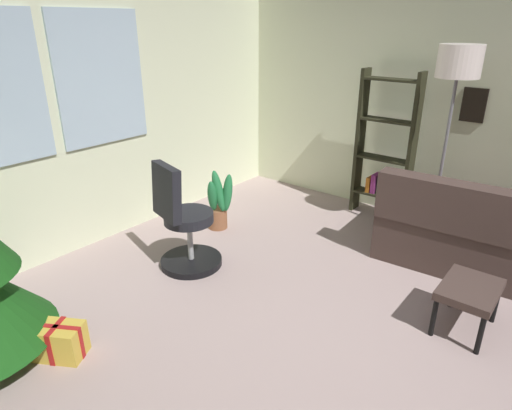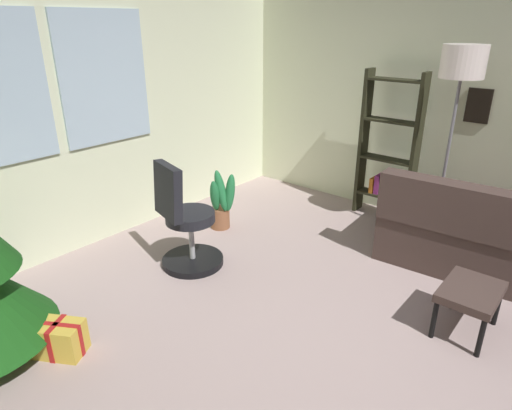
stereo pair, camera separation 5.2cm
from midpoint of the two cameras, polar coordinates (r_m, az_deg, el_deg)
ground_plane at (r=3.22m, az=13.23°, el=-19.35°), size 4.98×5.76×0.10m
wall_back_with_windows at (r=4.48m, az=-21.51°, el=13.13°), size 4.98×0.12×2.88m
wall_right_with_frames at (r=4.91m, az=28.50°, el=12.65°), size 0.12×5.76×2.88m
footstool at (r=3.50m, az=25.55°, el=-10.17°), size 0.50×0.37×0.36m
gift_box_gold at (r=3.33m, az=-24.67°, el=-15.73°), size 0.34×0.39×0.24m
office_chair at (r=3.95m, az=-9.71°, el=-2.91°), size 0.57×0.56×0.99m
bookshelf at (r=5.06m, az=16.08°, el=6.40°), size 0.18×0.64×1.62m
floor_lamp at (r=4.36m, az=24.30°, el=14.98°), size 0.37×0.37×1.90m
potted_plant at (r=4.67m, az=-5.16°, el=0.08°), size 0.31×0.28×0.67m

